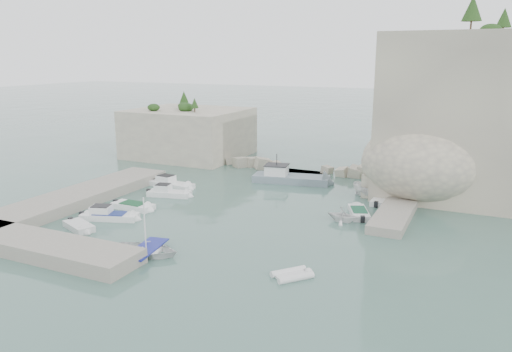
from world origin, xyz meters
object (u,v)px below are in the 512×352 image
at_px(tender_east_a, 343,222).
at_px(work_boat, 291,182).
at_px(motorboat_c, 133,209).
at_px(motorboat_b, 170,196).
at_px(rowboat, 146,255).
at_px(motorboat_d, 110,219).
at_px(tender_east_b, 359,215).
at_px(tender_east_d, 372,198).
at_px(tender_east_c, 381,203).
at_px(motorboat_a, 172,187).
at_px(motorboat_e, 79,229).
at_px(inflatable_dinghy, 292,277).

bearing_deg(tender_east_a, work_boat, 41.92).
bearing_deg(motorboat_c, motorboat_b, 85.36).
bearing_deg(rowboat, work_boat, -14.11).
distance_m(motorboat_d, work_boat, 22.49).
height_order(motorboat_c, tender_east_b, same).
bearing_deg(motorboat_d, tender_east_d, 22.08).
bearing_deg(tender_east_c, motorboat_d, 128.67).
distance_m(motorboat_a, motorboat_d, 12.31).
bearing_deg(motorboat_c, motorboat_d, -86.00).
xyz_separation_m(motorboat_e, tender_east_d, (20.90, 20.68, 0.00)).
bearing_deg(tender_east_d, rowboat, 170.75).
bearing_deg(motorboat_c, tender_east_d, 35.72).
distance_m(rowboat, tender_east_a, 17.99).
height_order(motorboat_b, tender_east_a, tender_east_a).
xyz_separation_m(motorboat_c, tender_east_b, (20.70, 7.36, 0.00)).
bearing_deg(rowboat, tender_east_d, -37.72).
xyz_separation_m(motorboat_b, inflatable_dinghy, (19.27, -13.36, 0.00)).
distance_m(tender_east_b, work_boat, 13.86).
distance_m(motorboat_a, rowboat, 20.22).
xyz_separation_m(motorboat_e, tender_east_a, (20.23, 11.75, 0.00)).
relative_size(motorboat_a, tender_east_d, 1.32).
distance_m(motorboat_a, motorboat_c, 8.79).
bearing_deg(tender_east_b, motorboat_a, 63.97).
distance_m(inflatable_dinghy, tender_east_a, 12.93).
bearing_deg(inflatable_dinghy, tender_east_d, 38.84).
bearing_deg(motorboat_b, motorboat_a, 107.65).
distance_m(motorboat_b, inflatable_dinghy, 23.45).
relative_size(motorboat_d, tender_east_b, 1.27).
relative_size(motorboat_b, tender_east_c, 1.19).
xyz_separation_m(motorboat_b, motorboat_e, (-1.00, -12.18, 0.00)).
height_order(motorboat_c, work_boat, work_boat).
bearing_deg(motorboat_c, tender_east_b, 21.21).
xyz_separation_m(motorboat_c, rowboat, (8.43, -8.99, 0.00)).
distance_m(motorboat_e, tender_east_d, 29.41).
xyz_separation_m(motorboat_b, rowboat, (7.84, -14.35, 0.00)).
bearing_deg(inflatable_dinghy, tender_east_c, 35.37).
bearing_deg(rowboat, motorboat_e, 66.29).
height_order(motorboat_b, tender_east_c, motorboat_b).
distance_m(motorboat_c, tender_east_b, 21.96).
relative_size(motorboat_b, rowboat, 1.00).
distance_m(rowboat, tender_east_d, 25.84).
bearing_deg(motorboat_b, tender_east_a, -14.55).
xyz_separation_m(motorboat_b, motorboat_c, (-0.59, -5.36, 0.00)).
bearing_deg(work_boat, inflatable_dinghy, -79.09).
height_order(tender_east_a, tender_east_b, tender_east_a).
bearing_deg(rowboat, tender_east_c, -41.52).
xyz_separation_m(motorboat_d, tender_east_c, (21.56, 16.10, 0.00)).
distance_m(motorboat_b, tender_east_d, 21.64).
bearing_deg(motorboat_d, motorboat_e, -118.06).
bearing_deg(motorboat_e, work_boat, 87.98).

